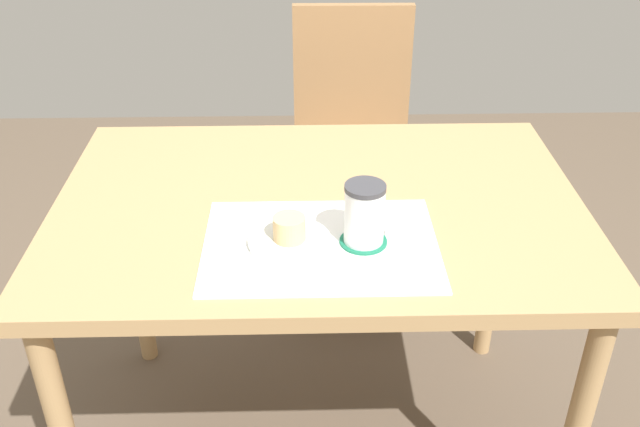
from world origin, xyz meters
name	(u,v)px	position (x,y,z in m)	size (l,w,h in m)	color
dining_table	(319,233)	(0.00, 0.00, 0.67)	(1.16, 0.80, 0.76)	tan
wooden_chair	(352,146)	(0.13, 0.78, 0.51)	(0.42, 0.42, 0.95)	#997047
placemat	(320,245)	(0.00, -0.18, 0.76)	(0.47, 0.34, 0.00)	white
pastry_plate	(290,241)	(-0.06, -0.18, 0.77)	(0.17, 0.17, 0.01)	silver
pastry	(289,228)	(-0.06, -0.18, 0.80)	(0.06, 0.06, 0.05)	#E5BC7F
coffee_coaster	(363,241)	(0.09, -0.17, 0.77)	(0.10, 0.10, 0.01)	#196B4C
coffee_mug	(366,213)	(0.09, -0.17, 0.83)	(0.11, 0.08, 0.13)	white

